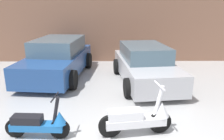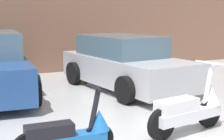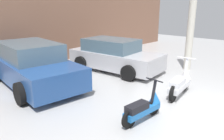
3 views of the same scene
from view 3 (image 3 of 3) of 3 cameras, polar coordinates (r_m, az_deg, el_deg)
name	(u,v)px [view 3 (image 3 of 3)]	position (r m, az deg, el deg)	size (l,w,h in m)	color
ground_plane	(203,111)	(6.29, 22.63, -9.87)	(28.00, 28.00, 0.00)	#B2B2B2
wall_back	(46,22)	(10.84, -16.96, 11.90)	(19.60, 0.12, 3.92)	#845B47
scooter_front_left	(144,107)	(5.32, 8.36, -9.55)	(1.36, 0.49, 0.95)	black
scooter_front_right	(181,83)	(7.02, 17.48, -3.19)	(1.58, 0.60, 1.11)	black
car_rear_left	(33,65)	(8.00, -19.96, 1.21)	(2.42, 4.48, 1.47)	navy
car_rear_center	(114,56)	(9.32, 0.61, 3.81)	(2.22, 4.10, 1.34)	#B7B7BC
support_column_side	(191,24)	(9.76, 19.97, 11.25)	(0.29, 0.29, 3.92)	beige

